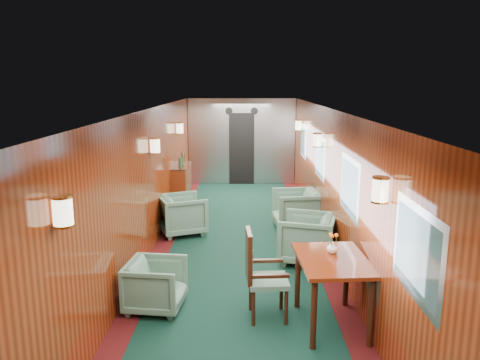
{
  "coord_description": "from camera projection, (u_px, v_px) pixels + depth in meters",
  "views": [
    {
      "loc": [
        0.07,
        -7.14,
        2.82
      ],
      "look_at": [
        0.0,
        0.86,
        1.15
      ],
      "focal_mm": 35.0,
      "sensor_mm": 36.0,
      "label": 1
    }
  ],
  "objects": [
    {
      "name": "flower_vase",
      "position": [
        333.0,
        247.0,
        5.53
      ],
      "size": [
        0.16,
        0.16,
        0.14
      ],
      "primitive_type": "imported",
      "rotation": [
        0.0,
        0.0,
        0.21
      ],
      "color": "white",
      "rests_on": "dining_table"
    },
    {
      "name": "armchair_left_far",
      "position": [
        182.0,
        214.0,
        8.84
      ],
      "size": [
        1.07,
        1.05,
        0.75
      ],
      "primitive_type": "imported",
      "rotation": [
        0.0,
        0.0,
        1.95
      ],
      "color": "#204C3C",
      "rests_on": "ground"
    },
    {
      "name": "room",
      "position": [
        239.0,
        161.0,
        7.24
      ],
      "size": [
        12.0,
        12.1,
        2.4
      ],
      "color": "black",
      "rests_on": "ground"
    },
    {
      "name": "credenza",
      "position": [
        182.0,
        187.0,
        10.55
      ],
      "size": [
        0.35,
        1.13,
        1.29
      ],
      "color": "maroon",
      "rests_on": "ground"
    },
    {
      "name": "dining_table",
      "position": [
        333.0,
        269.0,
        5.41
      ],
      "size": [
        0.86,
        1.17,
        0.84
      ],
      "rotation": [
        0.0,
        0.0,
        0.07
      ],
      "color": "maroon",
      "rests_on": "ground"
    },
    {
      "name": "armchair_right_near",
      "position": [
        307.0,
        238.0,
        7.44
      ],
      "size": [
        1.05,
        1.03,
        0.78
      ],
      "primitive_type": "imported",
      "rotation": [
        0.0,
        0.0,
        -1.85
      ],
      "color": "#204C3C",
      "rests_on": "ground"
    },
    {
      "name": "bulkhead",
      "position": [
        242.0,
        142.0,
        13.11
      ],
      "size": [
        2.98,
        0.17,
        2.39
      ],
      "color": "#ACAEB3",
      "rests_on": "ground"
    },
    {
      "name": "armchair_left_near",
      "position": [
        156.0,
        285.0,
        5.89
      ],
      "size": [
        0.77,
        0.76,
        0.64
      ],
      "primitive_type": "imported",
      "rotation": [
        0.0,
        0.0,
        1.46
      ],
      "color": "#204C3C",
      "rests_on": "ground"
    },
    {
      "name": "wall_sconces",
      "position": [
        240.0,
        146.0,
        7.76
      ],
      "size": [
        2.97,
        7.97,
        0.25
      ],
      "color": "#FFF2C6",
      "rests_on": "ground"
    },
    {
      "name": "side_chair",
      "position": [
        260.0,
        271.0,
        5.62
      ],
      "size": [
        0.53,
        0.55,
        1.11
      ],
      "rotation": [
        0.0,
        0.0,
        0.07
      ],
      "color": "#204C3C",
      "rests_on": "ground"
    },
    {
      "name": "armchair_right_far",
      "position": [
        296.0,
        210.0,
        9.11
      ],
      "size": [
        0.95,
        0.92,
        0.78
      ],
      "primitive_type": "imported",
      "rotation": [
        0.0,
        0.0,
        -1.46
      ],
      "color": "#204C3C",
      "rests_on": "ground"
    },
    {
      "name": "windows_right",
      "position": [
        332.0,
        170.0,
        7.5
      ],
      "size": [
        0.02,
        8.6,
        0.8
      ],
      "color": "silver",
      "rests_on": "ground"
    }
  ]
}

